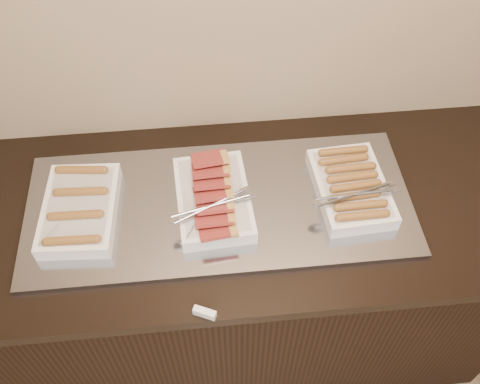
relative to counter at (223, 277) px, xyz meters
name	(u,v)px	position (x,y,z in m)	size (l,w,h in m)	color
counter	(223,277)	(0.00, 0.00, 0.00)	(2.06, 0.76, 0.90)	black
warming_tray	(219,205)	(0.00, 0.00, 0.46)	(1.20, 0.50, 0.02)	#9296A0
dish_left	(80,209)	(-0.43, 0.00, 0.50)	(0.23, 0.34, 0.07)	silver
dish_center	(213,199)	(-0.02, 0.00, 0.50)	(0.27, 0.36, 0.09)	silver
dish_right	(351,188)	(0.41, 0.00, 0.50)	(0.27, 0.33, 0.08)	silver
label_holder	(205,313)	(-0.07, -0.36, 0.46)	(0.06, 0.02, 0.03)	silver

